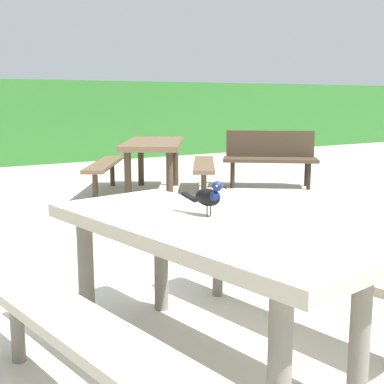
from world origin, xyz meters
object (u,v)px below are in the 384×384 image
(bird_grackle, at_px, (209,196))
(park_bench_side, at_px, (270,154))
(picnic_table_mid_left, at_px, (154,154))
(picnic_table_foreground, at_px, (205,258))

(bird_grackle, bearing_deg, park_bench_side, 46.48)
(picnic_table_mid_left, bearing_deg, picnic_table_foreground, -114.89)
(bird_grackle, height_order, picnic_table_mid_left, bird_grackle)
(picnic_table_foreground, xyz_separation_m, bird_grackle, (0.09, 0.09, 0.29))
(bird_grackle, relative_size, park_bench_side, 0.20)
(bird_grackle, xyz_separation_m, park_bench_side, (3.75, 3.94, -0.35))
(picnic_table_mid_left, xyz_separation_m, park_bench_side, (1.78, -0.38, -0.07))
(picnic_table_mid_left, relative_size, park_bench_side, 1.71)
(picnic_table_mid_left, bearing_deg, bird_grackle, -114.41)
(picnic_table_foreground, xyz_separation_m, park_bench_side, (3.83, 4.04, -0.07))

